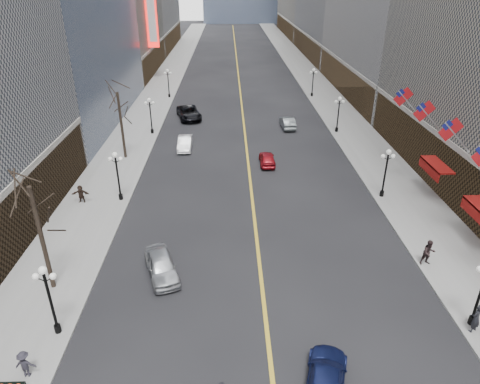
{
  "coord_description": "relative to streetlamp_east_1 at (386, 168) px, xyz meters",
  "views": [
    {
      "loc": [
        -2.03,
        -4.18,
        18.12
      ],
      "look_at": [
        -1.47,
        16.58,
        7.55
      ],
      "focal_mm": 32.0,
      "sensor_mm": 36.0,
      "label": 1
    }
  ],
  "objects": [
    {
      "name": "flag_4",
      "position": [
        3.51,
        2.0,
        4.39
      ],
      "size": [
        2.87,
        0.12,
        2.87
      ],
      "color": "#B2B2B7",
      "rests_on": "ground"
    },
    {
      "name": "ped_ne_corner",
      "position": [
        -0.2,
        -16.55,
        -1.82
      ],
      "size": [
        0.84,
        0.77,
        1.87
      ],
      "primitive_type": "imported",
      "rotation": [
        0.0,
        0.0,
        3.67
      ],
      "color": "black",
      "rests_on": "sidewalk_east"
    },
    {
      "name": "streetlamp_west_0",
      "position": [
        -23.6,
        -16.0,
        0.0
      ],
      "size": [
        1.26,
        0.44,
        4.52
      ],
      "color": "black",
      "rests_on": "sidewalk_west"
    },
    {
      "name": "awning_c",
      "position": [
        4.3,
        -0.0,
        0.18
      ],
      "size": [
        1.4,
        4.0,
        0.93
      ],
      "color": "maroon",
      "rests_on": "ground"
    },
    {
      "name": "streetlamp_east_1",
      "position": [
        0.0,
        0.0,
        0.0
      ],
      "size": [
        1.26,
        0.44,
        4.52
      ],
      "color": "black",
      "rests_on": "sidewalk_east"
    },
    {
      "name": "theatre_marquee",
      "position": [
        -27.68,
        50.0,
        9.1
      ],
      "size": [
        2.0,
        0.55,
        12.0
      ],
      "color": "red",
      "rests_on": "ground"
    },
    {
      "name": "streetlamp_west_1",
      "position": [
        -23.6,
        0.0,
        0.0
      ],
      "size": [
        1.26,
        0.44,
        4.52
      ],
      "color": "black",
      "rests_on": "sidewalk_west"
    },
    {
      "name": "streetlamp_east_2",
      "position": [
        0.0,
        18.0,
        0.0
      ],
      "size": [
        1.26,
        0.44,
        4.52
      ],
      "color": "black",
      "rests_on": "sidewalk_east"
    },
    {
      "name": "sidewalk_east",
      "position": [
        2.2,
        40.0,
        -2.83
      ],
      "size": [
        6.0,
        230.0,
        0.15
      ],
      "primitive_type": "cube",
      "color": "gray",
      "rests_on": "ground"
    },
    {
      "name": "car_nb_near",
      "position": [
        -18.46,
        -10.81,
        -2.12
      ],
      "size": [
        3.22,
        4.94,
        1.56
      ],
      "primitive_type": "imported",
      "rotation": [
        0.0,
        0.0,
        0.33
      ],
      "color": "#AFB2B7",
      "rests_on": "ground"
    },
    {
      "name": "flag_3",
      "position": [
        3.51,
        -3.0,
        4.39
      ],
      "size": [
        2.87,
        0.12,
        2.87
      ],
      "color": "#B2B2B7",
      "rests_on": "ground"
    },
    {
      "name": "sidewalk_west",
      "position": [
        -25.8,
        40.0,
        -2.83
      ],
      "size": [
        6.0,
        230.0,
        0.15
      ],
      "primitive_type": "cube",
      "color": "gray",
      "rests_on": "ground"
    },
    {
      "name": "flag_5",
      "position": [
        3.51,
        7.0,
        4.39
      ],
      "size": [
        2.87,
        0.12,
        2.87
      ],
      "color": "#B2B2B7",
      "rests_on": "ground"
    },
    {
      "name": "car_sb_near",
      "position": [
        -9.29,
        -20.0,
        -2.21
      ],
      "size": [
        3.18,
        5.09,
        1.38
      ],
      "primitive_type": "imported",
      "rotation": [
        0.0,
        0.0,
        2.86
      ],
      "color": "#141C4B",
      "rests_on": "ground"
    },
    {
      "name": "streetlamp_west_2",
      "position": [
        -23.6,
        18.0,
        0.0
      ],
      "size": [
        1.26,
        0.44,
        4.52
      ],
      "color": "black",
      "rests_on": "sidewalk_west"
    },
    {
      "name": "car_nb_mid",
      "position": [
        -18.97,
        12.69,
        -2.18
      ],
      "size": [
        1.6,
        4.4,
        1.44
      ],
      "primitive_type": "imported",
      "rotation": [
        0.0,
        0.0,
        0.02
      ],
      "color": "white",
      "rests_on": "ground"
    },
    {
      "name": "car_nb_far",
      "position": [
        -19.43,
        24.46,
        -2.05
      ],
      "size": [
        4.26,
        6.66,
        1.71
      ],
      "primitive_type": "imported",
      "rotation": [
        0.0,
        0.0,
        0.25
      ],
      "color": "black",
      "rests_on": "ground"
    },
    {
      "name": "streetlamp_east_3",
      "position": [
        0.0,
        36.0,
        0.0
      ],
      "size": [
        1.26,
        0.44,
        4.52
      ],
      "color": "black",
      "rests_on": "sidewalk_east"
    },
    {
      "name": "tree_west_near",
      "position": [
        -25.3,
        -12.0,
        3.34
      ],
      "size": [
        3.6,
        3.6,
        7.92
      ],
      "color": "#2D231C",
      "rests_on": "sidewalk_west"
    },
    {
      "name": "streetlamp_west_3",
      "position": [
        -23.6,
        36.0,
        0.0
      ],
      "size": [
        1.26,
        0.44,
        4.52
      ],
      "color": "black",
      "rests_on": "sidewalk_west"
    },
    {
      "name": "ped_east_walk",
      "position": [
        -0.2,
        -10.27,
        -1.81
      ],
      "size": [
        0.96,
        0.59,
        1.89
      ],
      "primitive_type": "imported",
      "rotation": [
        0.0,
        0.0,
        0.1
      ],
      "color": "black",
      "rests_on": "sidewalk_east"
    },
    {
      "name": "lane_line",
      "position": [
        -11.8,
        50.0,
        -2.89
      ],
      "size": [
        0.25,
        200.0,
        0.02
      ],
      "primitive_type": "cube",
      "color": "gold",
      "rests_on": "ground"
    },
    {
      "name": "ped_west_walk",
      "position": [
        -24.09,
        -18.91,
        -1.98
      ],
      "size": [
        1.0,
        0.43,
        1.54
      ],
      "primitive_type": "imported",
      "rotation": [
        0.0,
        0.0,
        3.16
      ],
      "color": "#24232B",
      "rests_on": "sidewalk_west"
    },
    {
      "name": "ped_west_far",
      "position": [
        -26.94,
        -0.43,
        -1.95
      ],
      "size": [
        1.49,
        0.44,
        1.61
      ],
      "primitive_type": "imported",
      "rotation": [
        0.0,
        0.0,
        0.01
      ],
      "color": "black",
      "rests_on": "sidewalk_west"
    },
    {
      "name": "car_sb_mid",
      "position": [
        -9.8,
        7.87,
        -2.23
      ],
      "size": [
        1.63,
        3.98,
        1.35
      ],
      "primitive_type": "imported",
      "rotation": [
        0.0,
        0.0,
        3.15
      ],
      "color": "maroon",
      "rests_on": "ground"
    },
    {
      "name": "tree_west_far",
      "position": [
        -25.3,
        10.0,
        3.34
      ],
      "size": [
        3.6,
        3.6,
        7.92
      ],
      "color": "#2D231C",
      "rests_on": "sidewalk_west"
    },
    {
      "name": "car_sb_far",
      "position": [
        -6.08,
        20.05,
        -2.16
      ],
      "size": [
        1.74,
        4.55,
        1.48
      ],
      "primitive_type": "imported",
      "rotation": [
        0.0,
        0.0,
        3.18
      ],
      "color": "#575E60",
      "rests_on": "ground"
    }
  ]
}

